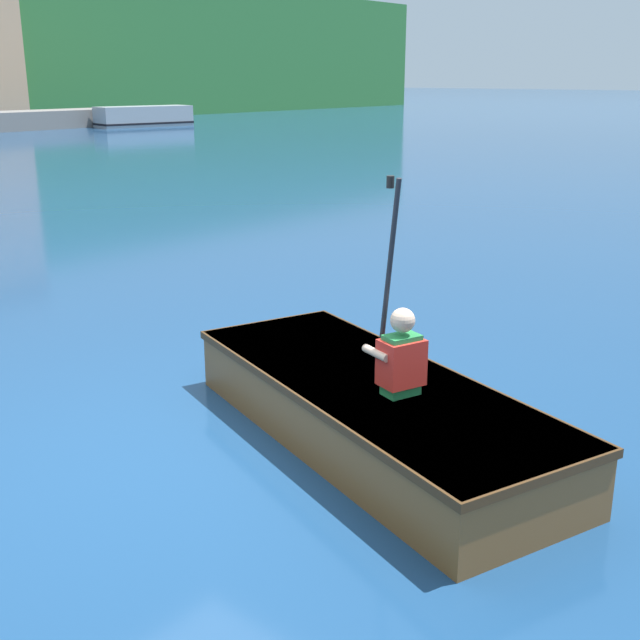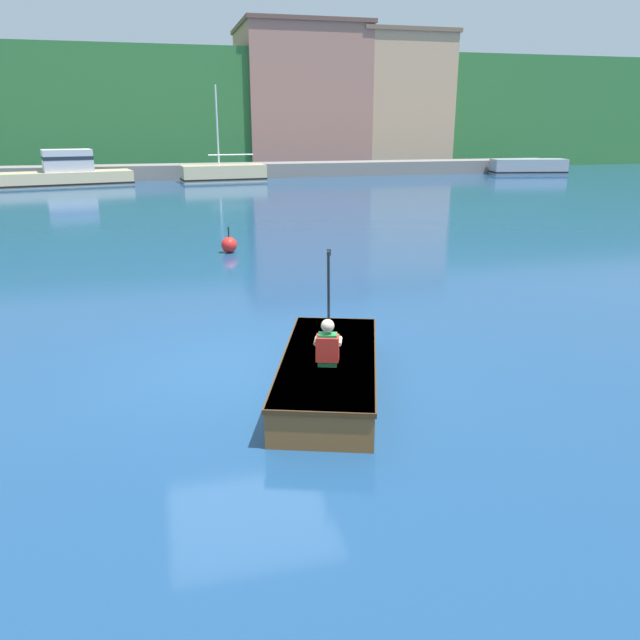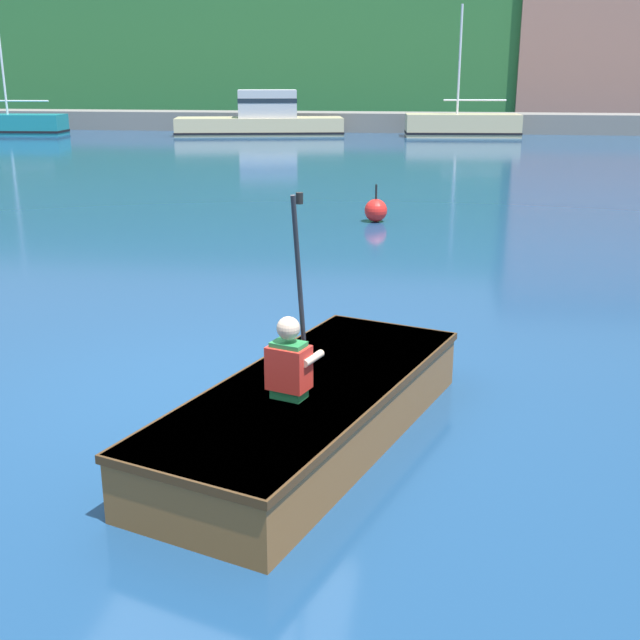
{
  "view_description": "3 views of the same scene",
  "coord_description": "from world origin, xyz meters",
  "views": [
    {
      "loc": [
        -3.37,
        -4.07,
        2.6
      ],
      "look_at": [
        1.03,
        -0.36,
        0.84
      ],
      "focal_mm": 45.0,
      "sensor_mm": 36.0,
      "label": 1
    },
    {
      "loc": [
        -1.01,
        -8.39,
        3.47
      ],
      "look_at": [
        1.03,
        -0.36,
        0.84
      ],
      "focal_mm": 35.0,
      "sensor_mm": 36.0,
      "label": 2
    },
    {
      "loc": [
        1.94,
        -6.54,
        2.77
      ],
      "look_at": [
        1.03,
        -0.36,
        0.84
      ],
      "focal_mm": 45.0,
      "sensor_mm": 36.0,
      "label": 3
    }
  ],
  "objects": [
    {
      "name": "moored_boat_dock_center_near",
      "position": [
        24.07,
        31.29,
        0.5
      ],
      "size": [
        5.33,
        2.53,
        1.05
      ],
      "color": "#9EA3A8",
      "rests_on": "ground"
    },
    {
      "name": "rowboat_foreground",
      "position": [
        1.04,
        -0.81,
        0.28
      ],
      "size": [
        2.28,
        3.62,
        0.49
      ],
      "color": "brown",
      "rests_on": "ground"
    },
    {
      "name": "ground_plane",
      "position": [
        0.0,
        0.0,
        0.0
      ],
      "size": [
        300.0,
        300.0,
        0.0
      ],
      "primitive_type": "plane",
      "color": "navy"
    },
    {
      "name": "person_paddler",
      "position": [
        0.92,
        -1.17,
        0.78
      ],
      "size": [
        0.42,
        0.43,
        1.48
      ],
      "color": "#267F3F",
      "rests_on": "rowboat_foreground"
    }
  ]
}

